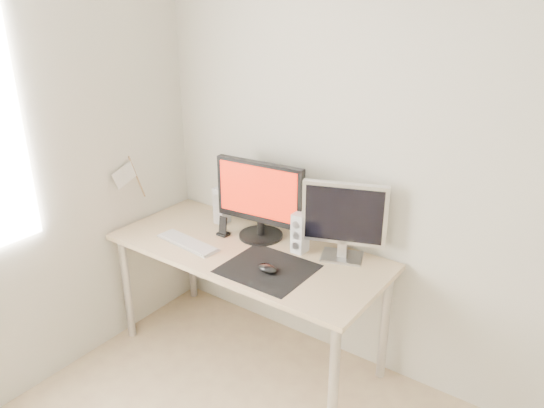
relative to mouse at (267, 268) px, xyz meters
The scene contains 11 objects.
wall_back 0.99m from the mouse, 37.22° to the left, with size 3.50×3.50×0.00m, color silver.
mousepad 0.04m from the mouse, 123.69° to the left, with size 0.45×0.40×0.00m, color black.
mouse is the anchor object (origin of this frame).
desk 0.31m from the mouse, 149.22° to the left, with size 1.60×0.70×0.73m.
main_monitor 0.47m from the mouse, 131.95° to the left, with size 0.55×0.29×0.47m.
second_monitor 0.49m from the mouse, 56.56° to the left, with size 0.44×0.23×0.43m.
speaker_left 0.69m from the mouse, 150.37° to the left, with size 0.07×0.09×0.23m.
speaker_right 0.31m from the mouse, 88.10° to the left, with size 0.07×0.09×0.23m.
keyboard 0.57m from the mouse, behind, with size 0.43×0.16×0.02m.
phone_dock 0.52m from the mouse, 156.67° to the left, with size 0.07×0.06×0.12m.
pennant 1.08m from the mouse, behind, with size 0.01×0.23×0.29m.
Camera 1 is at (0.73, -0.71, 2.12)m, focal length 35.00 mm.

